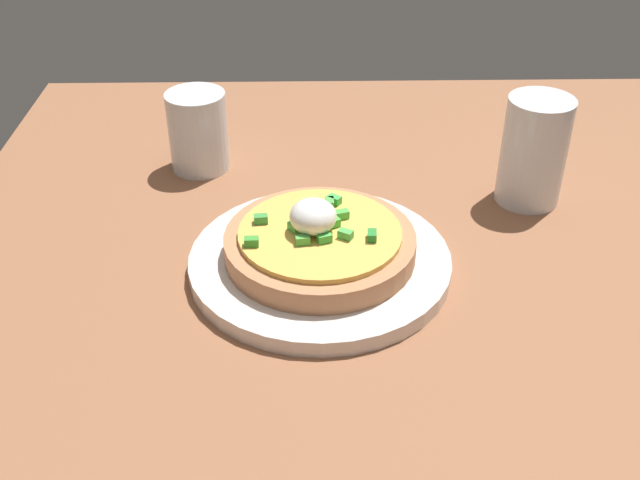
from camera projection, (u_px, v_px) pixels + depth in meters
dining_table at (368, 280)px, 72.83cm from camera, size 91.67×85.72×2.75cm
plate at (320, 265)px, 71.20cm from camera, size 24.57×24.57×1.59cm
pizza at (320, 244)px, 69.94cm from camera, size 17.77×17.77×5.87cm
cup_near at (198, 133)px, 86.21cm from camera, size 6.73×6.73×9.11cm
cup_far at (533, 155)px, 79.67cm from camera, size 6.84×6.84×11.63cm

